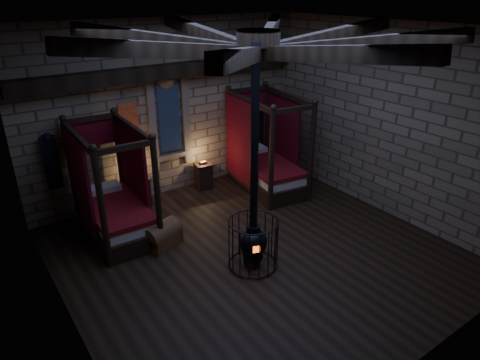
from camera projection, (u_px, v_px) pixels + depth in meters
room at (255, 57)px, 7.01m from camera, size 7.02×7.02×4.29m
bed_left at (114, 208)px, 8.93m from camera, size 1.24×2.26×2.32m
bed_right at (265, 165)px, 11.03m from camera, size 1.53×2.45×2.40m
trunk_left at (162, 235)px, 8.58m from camera, size 0.83×0.67×0.53m
trunk_right at (289, 186)px, 10.73m from camera, size 0.76×0.53×0.53m
nightstand_left at (140, 191)px, 10.13m from camera, size 0.46×0.44×0.87m
nightstand_right at (204, 176)px, 11.04m from camera, size 0.48×0.46×0.73m
stove at (253, 238)px, 7.82m from camera, size 0.93×0.93×4.05m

